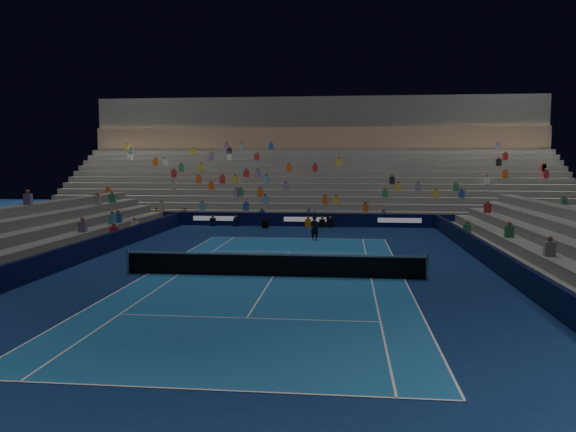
# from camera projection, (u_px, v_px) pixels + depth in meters

# --- Properties ---
(ground) EXTENTS (90.00, 90.00, 0.00)m
(ground) POSITION_uv_depth(u_px,v_px,m) (273.00, 276.00, 23.64)
(ground) COLOR #0D2150
(ground) RESTS_ON ground
(court_surface) EXTENTS (10.97, 23.77, 0.01)m
(court_surface) POSITION_uv_depth(u_px,v_px,m) (273.00, 276.00, 23.64)
(court_surface) COLOR #1B5C99
(court_surface) RESTS_ON ground
(sponsor_barrier_far) EXTENTS (44.00, 0.25, 1.00)m
(sponsor_barrier_far) POSITION_uv_depth(u_px,v_px,m) (305.00, 220.00, 41.91)
(sponsor_barrier_far) COLOR #080C32
(sponsor_barrier_far) RESTS_ON ground
(sponsor_barrier_east) EXTENTS (0.25, 37.00, 1.00)m
(sponsor_barrier_east) POSITION_uv_depth(u_px,v_px,m) (510.00, 269.00, 22.59)
(sponsor_barrier_east) COLOR black
(sponsor_barrier_east) RESTS_ON ground
(sponsor_barrier_west) EXTENTS (0.25, 37.00, 1.00)m
(sponsor_barrier_west) POSITION_uv_depth(u_px,v_px,m) (56.00, 261.00, 24.59)
(sponsor_barrier_west) COLOR black
(sponsor_barrier_west) RESTS_ON ground
(grandstand_main) EXTENTS (44.00, 15.20, 11.20)m
(grandstand_main) POSITION_uv_depth(u_px,v_px,m) (313.00, 178.00, 50.93)
(grandstand_main) COLOR slate
(grandstand_main) RESTS_ON ground
(tennis_net) EXTENTS (12.90, 0.10, 1.10)m
(tennis_net) POSITION_uv_depth(u_px,v_px,m) (273.00, 265.00, 23.59)
(tennis_net) COLOR #B2B2B7
(tennis_net) RESTS_ON ground
(tennis_player) EXTENTS (0.67, 0.56, 1.55)m
(tennis_player) POSITION_uv_depth(u_px,v_px,m) (315.00, 228.00, 34.38)
(tennis_player) COLOR black
(tennis_player) RESTS_ON ground
(broadcast_camera) EXTENTS (0.48, 0.92, 0.61)m
(broadcast_camera) POSITION_uv_depth(u_px,v_px,m) (265.00, 223.00, 41.06)
(broadcast_camera) COLOR black
(broadcast_camera) RESTS_ON ground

